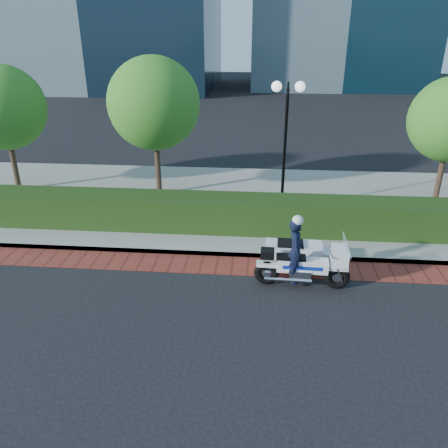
# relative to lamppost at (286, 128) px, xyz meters

# --- Properties ---
(ground) EXTENTS (120.00, 120.00, 0.00)m
(ground) POSITION_rel_lamppost_xyz_m (-1.00, -5.20, -2.96)
(ground) COLOR black
(ground) RESTS_ON ground
(brick_strip) EXTENTS (60.00, 1.00, 0.01)m
(brick_strip) POSITION_rel_lamppost_xyz_m (-1.00, -3.70, -2.95)
(brick_strip) COLOR maroon
(brick_strip) RESTS_ON ground
(sidewalk) EXTENTS (60.00, 8.00, 0.15)m
(sidewalk) POSITION_rel_lamppost_xyz_m (-1.00, 0.80, -2.88)
(sidewalk) COLOR gray
(sidewalk) RESTS_ON ground
(hedge_main) EXTENTS (18.00, 1.20, 1.00)m
(hedge_main) POSITION_rel_lamppost_xyz_m (-1.00, -1.60, -2.31)
(hedge_main) COLOR black
(hedge_main) RESTS_ON sidewalk
(lamppost) EXTENTS (1.02, 0.70, 4.21)m
(lamppost) POSITION_rel_lamppost_xyz_m (0.00, 0.00, 0.00)
(lamppost) COLOR black
(lamppost) RESTS_ON sidewalk
(tree_a) EXTENTS (3.00, 3.00, 4.58)m
(tree_a) POSITION_rel_lamppost_xyz_m (-10.00, 1.30, 0.26)
(tree_a) COLOR #332319
(tree_a) RESTS_ON sidewalk
(tree_b) EXTENTS (3.20, 3.20, 4.89)m
(tree_b) POSITION_rel_lamppost_xyz_m (-4.50, 1.30, 0.48)
(tree_b) COLOR #332319
(tree_b) RESTS_ON sidewalk
(police_motorcycle) EXTENTS (2.32, 1.64, 1.88)m
(police_motorcycle) POSITION_rel_lamppost_xyz_m (0.25, -4.21, -2.32)
(police_motorcycle) COLOR black
(police_motorcycle) RESTS_ON ground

